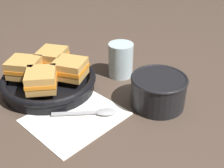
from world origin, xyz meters
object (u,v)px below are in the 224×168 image
(soup_bowl, at_px, (158,89))
(sandwich_far_right, at_px, (41,80))
(spoon, at_px, (97,112))
(drinking_glass, at_px, (121,60))
(skillet, at_px, (49,82))
(sandwich_near_left, at_px, (70,68))
(sandwich_near_right, at_px, (52,58))
(sandwich_far_left, at_px, (24,68))

(soup_bowl, xyz_separation_m, sandwich_far_right, (-0.21, 0.19, 0.02))
(spoon, distance_m, sandwich_far_right, 0.16)
(drinking_glass, bearing_deg, skillet, 161.44)
(sandwich_far_right, bearing_deg, sandwich_near_left, 2.07)
(sandwich_far_right, bearing_deg, spoon, -62.46)
(spoon, xyz_separation_m, skillet, (-0.03, 0.17, 0.01))
(spoon, relative_size, sandwich_near_right, 1.25)
(skillet, bearing_deg, sandwich_near_right, 47.07)
(soup_bowl, bearing_deg, skillet, 125.30)
(spoon, distance_m, sandwich_near_right, 0.23)
(sandwich_near_right, bearing_deg, skillet, -132.93)
(skillet, relative_size, drinking_glass, 2.56)
(soup_bowl, relative_size, sandwich_near_left, 1.30)
(sandwich_near_left, relative_size, sandwich_far_right, 1.00)
(soup_bowl, bearing_deg, sandwich_near_left, 122.25)
(sandwich_near_left, relative_size, drinking_glass, 1.08)
(sandwich_far_left, bearing_deg, sandwich_near_right, 2.07)
(drinking_glass, bearing_deg, sandwich_far_right, 174.63)
(skillet, bearing_deg, sandwich_near_left, -42.93)
(sandwich_near_left, relative_size, sandwich_far_left, 0.98)
(spoon, height_order, sandwich_near_left, sandwich_near_left)
(skillet, relative_size, sandwich_near_right, 2.36)
(sandwich_far_left, distance_m, drinking_glass, 0.27)
(soup_bowl, distance_m, sandwich_far_right, 0.28)
(sandwich_near_right, bearing_deg, soup_bowl, -65.73)
(sandwich_near_right, distance_m, sandwich_far_left, 0.09)
(spoon, xyz_separation_m, sandwich_near_left, (0.02, 0.13, 0.06))
(skillet, distance_m, sandwich_near_left, 0.07)
(soup_bowl, relative_size, sandwich_far_left, 1.28)
(drinking_glass, bearing_deg, sandwich_near_left, 170.58)
(sandwich_near_right, bearing_deg, spoon, -93.73)
(spoon, height_order, drinking_glass, drinking_glass)
(soup_bowl, relative_size, spoon, 1.03)
(sandwich_near_right, height_order, sandwich_far_right, same)
(sandwich_near_right, bearing_deg, drinking_glass, -35.13)
(sandwich_far_left, height_order, drinking_glass, drinking_glass)
(sandwich_near_right, xyz_separation_m, sandwich_far_right, (-0.08, -0.09, 0.00))
(skillet, xyz_separation_m, sandwich_far_right, (-0.04, -0.04, 0.04))
(sandwich_far_left, bearing_deg, sandwich_near_left, -42.93)
(sandwich_near_left, bearing_deg, sandwich_near_right, 92.07)
(soup_bowl, distance_m, spoon, 0.16)
(sandwich_far_right, distance_m, drinking_glass, 0.24)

